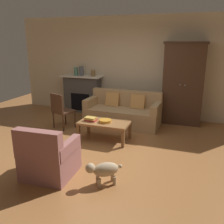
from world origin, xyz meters
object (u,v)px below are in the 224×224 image
Objects in this scene: fireplace at (82,93)px; fruit_bowl at (105,121)px; mantel_vase_slate at (81,71)px; dog at (104,170)px; couch at (123,113)px; coffee_table at (104,124)px; book_stack at (91,119)px; mantel_vase_jade at (76,71)px; mantel_vase_bronze at (93,73)px; armchair_near_left at (49,158)px; armoire at (183,84)px; side_chair_wooden at (61,109)px.

fireplace is 2.42m from fruit_bowl.
fireplace is 0.69m from mantel_vase_slate.
couch is at bearing 101.26° from dog.
coffee_table is 0.33m from book_stack.
mantel_vase_jade is (-1.63, 1.87, 0.87)m from coffee_table.
armchair_near_left is at bearing -77.74° from mantel_vase_bronze.
side_chair_wooden is (-2.77, -1.49, -0.55)m from armoire.
coffee_table is 2.63m from mantel_vase_jade.
fireplace is 7.24× the size of mantel_vase_bronze.
fireplace reaches higher than coffee_table.
book_stack is (-1.80, -1.85, -0.60)m from armoire.
mantel_vase_bronze is 0.35× the size of dog.
dog is (0.61, -1.65, -0.20)m from fruit_bowl.
mantel_vase_jade is at bearing 122.75° from dog.
mantel_vase_bronze is 0.20× the size of armchair_near_left.
coffee_table is at bearing 149.52° from fruit_bowl.
dog is (0.93, 0.06, -0.07)m from armchair_near_left.
side_chair_wooden is (-0.98, 2.04, 0.20)m from armchair_near_left.
armoire reaches higher than couch.
side_chair_wooden is 1.83× the size of dog.
armchair_near_left is (1.16, -3.59, -0.94)m from mantel_vase_slate.
couch is 1.63m from mantel_vase_bronze.
armoire is at bearing 76.18° from dog.
armoire is 3.67m from dog.
couch is 3.94× the size of dog.
couch reaches higher than fruit_bowl.
fruit_bowl is (-1.46, -1.82, -0.61)m from armoire.
mantel_vase_bronze reaches higher than dog.
mantel_vase_slate reaches higher than book_stack.
book_stack is (-0.39, -1.19, 0.14)m from couch.
mantel_vase_slate is at bearing 154.78° from couch.
book_stack is 1.48× the size of mantel_vase_bronze.
armoire reaches higher than coffee_table.
book_stack is at bearing 120.26° from dog.
couch is 1.60m from side_chair_wooden.
mantel_vase_bronze is at bearing -2.70° from fireplace.
armoire reaches higher than armchair_near_left.
armoire is at bearing 45.71° from book_stack.
fruit_bowl is at bearing -59.60° from mantel_vase_bronze.
fruit_bowl reaches higher than coffee_table.
book_stack reaches higher than coffee_table.
armoire is at bearing -1.51° from fireplace.
couch is at bearing -32.05° from mantel_vase_bronze.
fireplace reaches higher than fruit_bowl.
mantel_vase_bronze is (-1.15, 0.72, 0.89)m from couch.
fireplace is 1.72m from couch.
couch is (-1.42, -0.66, -0.74)m from armoire.
mantel_vase_bronze is at bearing 115.87° from dog.
fireplace is 1.58m from side_chair_wooden.
book_stack is 0.29× the size of armchair_near_left.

